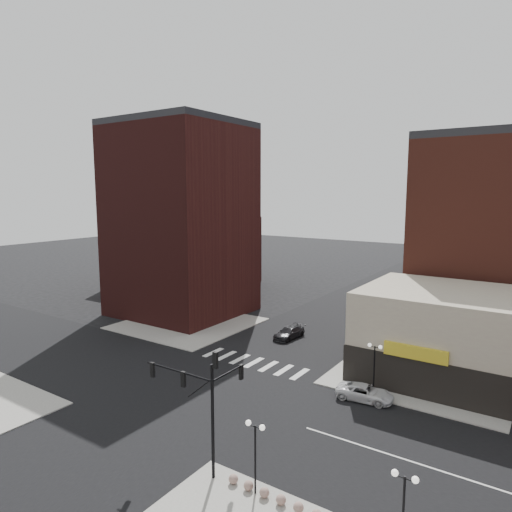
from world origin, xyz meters
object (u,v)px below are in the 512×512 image
Objects in this scene: white_suv at (365,393)px; dark_sedan_north at (289,333)px; street_lamp_se_a at (255,439)px; street_lamp_ne at (375,356)px; street_lamp_se_b at (404,493)px; traffic_signal at (204,392)px.

white_suv is 16.36m from dark_sedan_north.
street_lamp_se_a is at bearing 169.77° from white_suv.
street_lamp_ne is (1.00, 16.00, 0.00)m from street_lamp_se_a.
dark_sedan_north is at bearing 129.01° from street_lamp_se_b.
traffic_signal reaches higher than dark_sedan_north.
dark_sedan_north reaches higher than white_suv.
traffic_signal is 4.12m from street_lamp_se_a.
street_lamp_se_a reaches higher than dark_sedan_north.
traffic_signal is 1.72× the size of dark_sedan_north.
white_suv is at bearing 116.31° from street_lamp_se_b.
street_lamp_se_a is 1.00× the size of street_lamp_ne.
street_lamp_se_b is 17.46m from street_lamp_ne.
white_suv is (0.83, 14.50, -2.66)m from street_lamp_se_a.
traffic_signal is 1.87× the size of street_lamp_se_a.
street_lamp_se_a is (3.76, -0.17, -1.67)m from traffic_signal.
street_lamp_se_b is 16.39m from white_suv.
street_lamp_ne is at bearing -28.36° from dark_sedan_north.
dark_sedan_north is (-8.22, 24.50, -4.30)m from traffic_signal.
street_lamp_se_b is at bearing 0.00° from street_lamp_se_a.
street_lamp_se_a is 8.00m from street_lamp_se_b.
street_lamp_se_b is (8.00, 0.00, 0.00)m from street_lamp_se_a.
traffic_signal reaches higher than street_lamp_ne.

